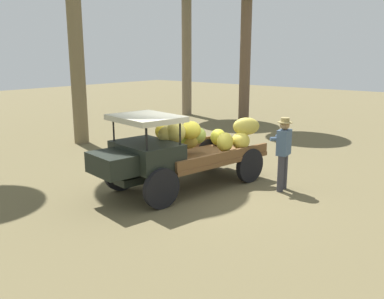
% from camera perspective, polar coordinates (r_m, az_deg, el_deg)
% --- Properties ---
extents(ground_plane, '(60.00, 60.00, 0.00)m').
position_cam_1_polar(ground_plane, '(10.12, 0.22, -5.35)').
color(ground_plane, brown).
extents(truck, '(4.62, 2.40, 1.88)m').
position_cam_1_polar(truck, '(9.83, -2.13, -0.13)').
color(truck, black).
rests_on(truck, ground).
extents(farmer, '(0.52, 0.48, 1.76)m').
position_cam_1_polar(farmer, '(9.95, 12.49, 0.02)').
color(farmer, '#393940').
rests_on(farmer, ground).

